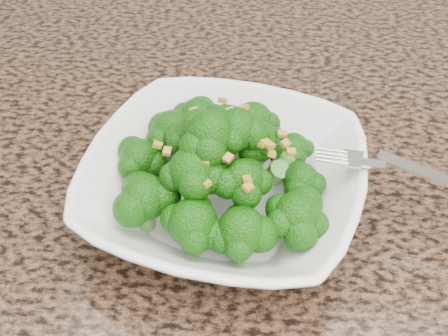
# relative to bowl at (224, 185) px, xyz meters

# --- Properties ---
(granite_counter) EXTENTS (1.64, 1.04, 0.03)m
(granite_counter) POSITION_rel_bowl_xyz_m (0.12, 0.08, -0.04)
(granite_counter) COLOR brown
(granite_counter) RESTS_ON cabinet
(bowl) EXTENTS (0.28, 0.28, 0.06)m
(bowl) POSITION_rel_bowl_xyz_m (0.00, 0.00, 0.00)
(bowl) COLOR white
(bowl) RESTS_ON granite_counter
(broccoli_pile) EXTENTS (0.21, 0.21, 0.07)m
(broccoli_pile) POSITION_rel_bowl_xyz_m (0.00, 0.00, 0.07)
(broccoli_pile) COLOR #155A0A
(broccoli_pile) RESTS_ON bowl
(garlic_topping) EXTENTS (0.13, 0.13, 0.01)m
(garlic_topping) POSITION_rel_bowl_xyz_m (0.00, 0.00, 0.10)
(garlic_topping) COLOR #B18A2B
(garlic_topping) RESTS_ON broccoli_pile
(fork) EXTENTS (0.17, 0.06, 0.01)m
(fork) POSITION_rel_bowl_xyz_m (0.13, -0.00, 0.04)
(fork) COLOR silver
(fork) RESTS_ON bowl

